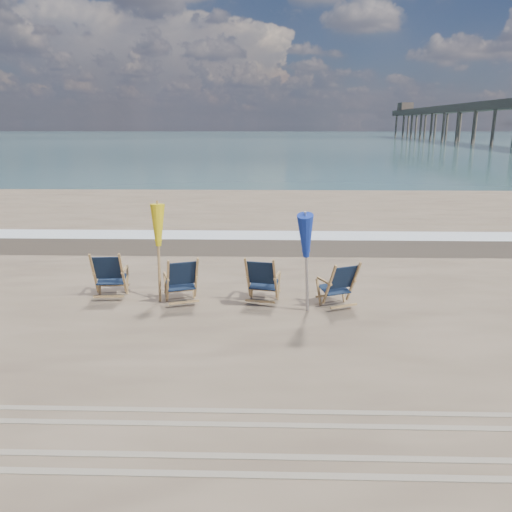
{
  "coord_description": "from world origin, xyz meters",
  "views": [
    {
      "loc": [
        0.27,
        -7.86,
        3.57
      ],
      "look_at": [
        0.0,
        2.2,
        0.9
      ],
      "focal_mm": 35.0,
      "sensor_mm": 36.0,
      "label": 1
    }
  ],
  "objects_px": {
    "umbrella_yellow": "(157,231)",
    "umbrella_blue": "(307,236)",
    "beach_chair_0": "(123,275)",
    "fishing_pier": "(511,117)",
    "beach_chair_2": "(275,281)",
    "beach_chair_3": "(354,284)",
    "beach_chair_1": "(196,280)"
  },
  "relations": [
    {
      "from": "beach_chair_0",
      "to": "beach_chair_3",
      "type": "relative_size",
      "value": 1.06
    },
    {
      "from": "beach_chair_3",
      "to": "fishing_pier",
      "type": "height_order",
      "value": "fishing_pier"
    },
    {
      "from": "beach_chair_0",
      "to": "fishing_pier",
      "type": "xyz_separation_m",
      "value": [
        40.77,
        72.02,
        4.13
      ]
    },
    {
      "from": "beach_chair_2",
      "to": "umbrella_yellow",
      "type": "xyz_separation_m",
      "value": [
        -2.38,
        0.23,
        0.98
      ]
    },
    {
      "from": "umbrella_blue",
      "to": "beach_chair_1",
      "type": "bearing_deg",
      "value": 164.57
    },
    {
      "from": "beach_chair_0",
      "to": "beach_chair_3",
      "type": "bearing_deg",
      "value": 170.83
    },
    {
      "from": "fishing_pier",
      "to": "beach_chair_3",
      "type": "bearing_deg",
      "value": -116.48
    },
    {
      "from": "beach_chair_1",
      "to": "beach_chair_2",
      "type": "xyz_separation_m",
      "value": [
        1.6,
        -0.05,
        -0.01
      ]
    },
    {
      "from": "beach_chair_1",
      "to": "fishing_pier",
      "type": "distance_m",
      "value": 82.3
    },
    {
      "from": "umbrella_yellow",
      "to": "fishing_pier",
      "type": "height_order",
      "value": "fishing_pier"
    },
    {
      "from": "umbrella_yellow",
      "to": "umbrella_blue",
      "type": "relative_size",
      "value": 0.96
    },
    {
      "from": "beach_chair_1",
      "to": "umbrella_yellow",
      "type": "bearing_deg",
      "value": -31.85
    },
    {
      "from": "umbrella_yellow",
      "to": "umbrella_blue",
      "type": "distance_m",
      "value": 3.06
    },
    {
      "from": "umbrella_blue",
      "to": "beach_chair_2",
      "type": "bearing_deg",
      "value": 136.63
    },
    {
      "from": "beach_chair_0",
      "to": "fishing_pier",
      "type": "distance_m",
      "value": 82.86
    },
    {
      "from": "umbrella_yellow",
      "to": "fishing_pier",
      "type": "relative_size",
      "value": 0.01
    },
    {
      "from": "umbrella_blue",
      "to": "beach_chair_3",
      "type": "bearing_deg",
      "value": 26.54
    },
    {
      "from": "beach_chair_2",
      "to": "beach_chair_3",
      "type": "relative_size",
      "value": 1.03
    },
    {
      "from": "umbrella_blue",
      "to": "beach_chair_0",
      "type": "bearing_deg",
      "value": 167.43
    },
    {
      "from": "beach_chair_0",
      "to": "umbrella_yellow",
      "type": "distance_m",
      "value": 1.25
    },
    {
      "from": "beach_chair_1",
      "to": "umbrella_yellow",
      "type": "distance_m",
      "value": 1.26
    },
    {
      "from": "beach_chair_2",
      "to": "beach_chair_0",
      "type": "bearing_deg",
      "value": 6.39
    },
    {
      "from": "beach_chair_2",
      "to": "umbrella_blue",
      "type": "bearing_deg",
      "value": 148.21
    },
    {
      "from": "beach_chair_0",
      "to": "beach_chair_2",
      "type": "height_order",
      "value": "beach_chair_0"
    },
    {
      "from": "beach_chair_1",
      "to": "umbrella_blue",
      "type": "height_order",
      "value": "umbrella_blue"
    },
    {
      "from": "beach_chair_1",
      "to": "umbrella_blue",
      "type": "bearing_deg",
      "value": 145.15
    },
    {
      "from": "umbrella_blue",
      "to": "fishing_pier",
      "type": "bearing_deg",
      "value": 63.06
    },
    {
      "from": "fishing_pier",
      "to": "beach_chair_0",
      "type": "bearing_deg",
      "value": -119.52
    },
    {
      "from": "beach_chair_1",
      "to": "beach_chair_2",
      "type": "height_order",
      "value": "beach_chair_1"
    },
    {
      "from": "beach_chair_0",
      "to": "beach_chair_2",
      "type": "relative_size",
      "value": 1.03
    },
    {
      "from": "umbrella_blue",
      "to": "fishing_pier",
      "type": "height_order",
      "value": "fishing_pier"
    },
    {
      "from": "umbrella_yellow",
      "to": "fishing_pier",
      "type": "bearing_deg",
      "value": 60.98
    }
  ]
}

